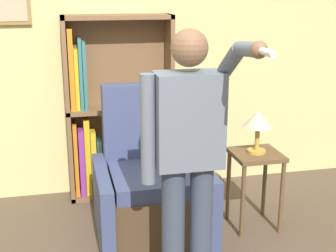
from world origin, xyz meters
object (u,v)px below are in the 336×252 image
bookcase (108,115)px  armchair (151,190)px  side_table (255,168)px  table_lamp (258,121)px  person_standing (188,152)px

bookcase → armchair: bearing=-73.4°
armchair → side_table: bearing=-4.6°
bookcase → side_table: bearing=-39.3°
table_lamp → side_table: bearing=90.0°
table_lamp → person_standing: bearing=-135.4°
armchair → bookcase: bearing=106.6°
bookcase → person_standing: person_standing is taller
side_table → armchair: bearing=175.4°
armchair → person_standing: person_standing is taller
side_table → table_lamp: size_ratio=1.84×
bookcase → person_standing: (0.33, -1.73, 0.19)m
bookcase → side_table: (1.14, -0.93, -0.29)m
armchair → person_standing: (0.08, -0.87, 0.63)m
person_standing → table_lamp: size_ratio=4.84×
armchair → person_standing: bearing=-85.0°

